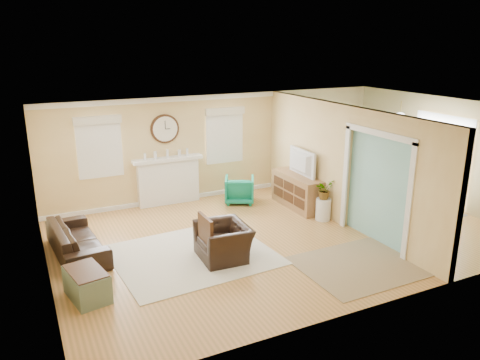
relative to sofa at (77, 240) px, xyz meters
name	(u,v)px	position (x,y,z in m)	size (l,w,h in m)	color
floor	(281,234)	(3.93, -0.84, -0.29)	(9.00, 9.00, 0.00)	#A07239
wall_back	(222,145)	(3.93, 2.16, 1.01)	(9.00, 0.02, 2.60)	tan
wall_front	(389,225)	(3.93, -3.84, 1.01)	(9.00, 0.02, 2.60)	tan
wall_left	(41,208)	(-0.57, -0.84, 1.01)	(0.02, 6.00, 2.60)	tan
wall_right	(443,152)	(8.43, -0.84, 1.01)	(0.02, 6.00, 2.60)	tan
ceiling	(284,109)	(3.93, -0.84, 2.31)	(9.00, 6.00, 0.02)	white
partition	(335,160)	(5.45, -0.56, 1.06)	(0.17, 6.00, 2.60)	tan
fireplace	(168,180)	(2.43, 2.04, 0.30)	(1.70, 0.30, 1.17)	white
wall_clock	(165,129)	(2.43, 2.13, 1.56)	(0.70, 0.07, 0.70)	#4D3018
window_left	(99,143)	(0.88, 2.11, 1.37)	(1.05, 0.13, 1.42)	white
window_right	(224,132)	(3.98, 2.11, 1.37)	(1.05, 0.13, 1.42)	white
french_doors	(441,160)	(8.39, -0.84, 0.81)	(0.06, 1.70, 2.20)	white
pendant	(400,119)	(6.93, -0.84, 1.91)	(0.30, 0.30, 0.55)	gold
rug_cream	(193,255)	(1.93, -0.99, -0.29)	(2.85, 2.47, 0.02)	beige
rug_jute	(360,265)	(4.48, -2.70, -0.29)	(2.15, 1.76, 0.01)	#957E5C
rug_grey	(390,205)	(7.27, -0.45, -0.29)	(2.18, 2.73, 0.01)	gray
sofa	(77,240)	(0.00, 0.00, 0.00)	(2.00, 0.78, 0.59)	black
eames_chair	(223,241)	(2.41, -1.33, 0.03)	(1.00, 0.87, 0.65)	black
green_chair	(239,190)	(4.03, 1.34, 0.03)	(0.70, 0.72, 0.65)	#0E6C4B
trunk	(87,284)	(-0.07, -1.69, -0.06)	(0.65, 0.90, 0.48)	slate
credenza	(298,191)	(5.16, 0.43, 0.11)	(0.54, 1.59, 0.80)	olive
tv	(298,162)	(5.14, 0.43, 0.82)	(1.07, 0.14, 0.62)	black
garden_stool	(323,209)	(5.20, -0.55, -0.05)	(0.34, 0.34, 0.49)	white
potted_plant	(324,189)	(5.20, -0.55, 0.42)	(0.40, 0.34, 0.44)	#337F33
dining_table	(391,193)	(7.27, -0.45, 0.02)	(1.79, 1.00, 0.63)	#4D3018
dining_chair_n	(364,173)	(7.36, 0.64, 0.23)	(0.45, 0.45, 0.88)	gray
dining_chair_s	(422,197)	(7.18, -1.49, 0.24)	(0.50, 0.50, 0.91)	gray
dining_chair_w	(371,186)	(6.66, -0.40, 0.26)	(0.46, 0.46, 0.94)	white
dining_chair_e	(416,182)	(7.96, -0.55, 0.23)	(0.43, 0.43, 0.89)	gray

